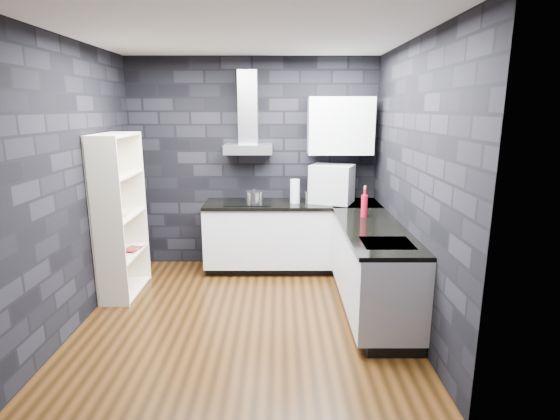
{
  "coord_description": "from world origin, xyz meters",
  "views": [
    {
      "loc": [
        0.35,
        -4.1,
        2.06
      ],
      "look_at": [
        0.35,
        0.45,
        1.0
      ],
      "focal_mm": 28.0,
      "sensor_mm": 36.0,
      "label": 1
    }
  ],
  "objects_px": {
    "utensil_crock": "(309,197)",
    "appliance_garage": "(332,185)",
    "glass_vase": "(295,191)",
    "storage_jar": "(308,197)",
    "fruit_bowl": "(118,214)",
    "bookshelf": "(120,216)",
    "pot": "(254,198)",
    "red_bottle": "(364,206)"
  },
  "relations": [
    {
      "from": "utensil_crock",
      "to": "red_bottle",
      "type": "distance_m",
      "value": 0.94
    },
    {
      "from": "pot",
      "to": "utensil_crock",
      "type": "distance_m",
      "value": 0.69
    },
    {
      "from": "glass_vase",
      "to": "storage_jar",
      "type": "relative_size",
      "value": 2.67
    },
    {
      "from": "utensil_crock",
      "to": "appliance_garage",
      "type": "xyz_separation_m",
      "value": [
        0.29,
        -0.01,
        0.16
      ]
    },
    {
      "from": "glass_vase",
      "to": "fruit_bowl",
      "type": "height_order",
      "value": "glass_vase"
    },
    {
      "from": "appliance_garage",
      "to": "bookshelf",
      "type": "relative_size",
      "value": 0.28
    },
    {
      "from": "red_bottle",
      "to": "bookshelf",
      "type": "height_order",
      "value": "bookshelf"
    },
    {
      "from": "utensil_crock",
      "to": "appliance_garage",
      "type": "distance_m",
      "value": 0.33
    },
    {
      "from": "utensil_crock",
      "to": "fruit_bowl",
      "type": "relative_size",
      "value": 0.58
    },
    {
      "from": "utensil_crock",
      "to": "fruit_bowl",
      "type": "height_order",
      "value": "utensil_crock"
    },
    {
      "from": "storage_jar",
      "to": "fruit_bowl",
      "type": "relative_size",
      "value": 0.48
    },
    {
      "from": "storage_jar",
      "to": "red_bottle",
      "type": "xyz_separation_m",
      "value": [
        0.56,
        -0.8,
        0.07
      ]
    },
    {
      "from": "storage_jar",
      "to": "utensil_crock",
      "type": "xyz_separation_m",
      "value": [
        0.0,
        -0.04,
        0.01
      ]
    },
    {
      "from": "fruit_bowl",
      "to": "bookshelf",
      "type": "bearing_deg",
      "value": 90.0
    },
    {
      "from": "fruit_bowl",
      "to": "glass_vase",
      "type": "bearing_deg",
      "value": 21.16
    },
    {
      "from": "appliance_garage",
      "to": "red_bottle",
      "type": "distance_m",
      "value": 0.8
    },
    {
      "from": "glass_vase",
      "to": "storage_jar",
      "type": "distance_m",
      "value": 0.21
    },
    {
      "from": "glass_vase",
      "to": "bookshelf",
      "type": "distance_m",
      "value": 2.08
    },
    {
      "from": "appliance_garage",
      "to": "bookshelf",
      "type": "height_order",
      "value": "bookshelf"
    },
    {
      "from": "storage_jar",
      "to": "red_bottle",
      "type": "relative_size",
      "value": 0.46
    },
    {
      "from": "storage_jar",
      "to": "fruit_bowl",
      "type": "height_order",
      "value": "storage_jar"
    },
    {
      "from": "bookshelf",
      "to": "storage_jar",
      "type": "bearing_deg",
      "value": 19.29
    },
    {
      "from": "pot",
      "to": "fruit_bowl",
      "type": "height_order",
      "value": "pot"
    },
    {
      "from": "storage_jar",
      "to": "red_bottle",
      "type": "bearing_deg",
      "value": -55.1
    },
    {
      "from": "glass_vase",
      "to": "appliance_garage",
      "type": "xyz_separation_m",
      "value": [
        0.47,
        0.02,
        0.08
      ]
    },
    {
      "from": "storage_jar",
      "to": "appliance_garage",
      "type": "distance_m",
      "value": 0.34
    },
    {
      "from": "storage_jar",
      "to": "red_bottle",
      "type": "distance_m",
      "value": 0.98
    },
    {
      "from": "pot",
      "to": "bookshelf",
      "type": "bearing_deg",
      "value": -155.9
    },
    {
      "from": "glass_vase",
      "to": "bookshelf",
      "type": "relative_size",
      "value": 0.17
    },
    {
      "from": "fruit_bowl",
      "to": "storage_jar",
      "type": "bearing_deg",
      "value": 21.35
    },
    {
      "from": "utensil_crock",
      "to": "bookshelf",
      "type": "relative_size",
      "value": 0.07
    },
    {
      "from": "pot",
      "to": "red_bottle",
      "type": "xyz_separation_m",
      "value": [
        1.24,
        -0.68,
        0.04
      ]
    },
    {
      "from": "storage_jar",
      "to": "fruit_bowl",
      "type": "xyz_separation_m",
      "value": [
        -2.13,
        -0.83,
        -0.02
      ]
    },
    {
      "from": "pot",
      "to": "storage_jar",
      "type": "relative_size",
      "value": 1.96
    },
    {
      "from": "storage_jar",
      "to": "appliance_garage",
      "type": "xyz_separation_m",
      "value": [
        0.29,
        -0.05,
        0.17
      ]
    },
    {
      "from": "glass_vase",
      "to": "appliance_garage",
      "type": "distance_m",
      "value": 0.47
    },
    {
      "from": "glass_vase",
      "to": "storage_jar",
      "type": "bearing_deg",
      "value": 23.4
    },
    {
      "from": "appliance_garage",
      "to": "red_bottle",
      "type": "relative_size",
      "value": 2.08
    },
    {
      "from": "pot",
      "to": "fruit_bowl",
      "type": "relative_size",
      "value": 0.95
    },
    {
      "from": "appliance_garage",
      "to": "fruit_bowl",
      "type": "relative_size",
      "value": 2.18
    },
    {
      "from": "bookshelf",
      "to": "fruit_bowl",
      "type": "xyz_separation_m",
      "value": [
        0.0,
        -0.07,
        0.04
      ]
    },
    {
      "from": "red_bottle",
      "to": "fruit_bowl",
      "type": "bearing_deg",
      "value": -179.33
    }
  ]
}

